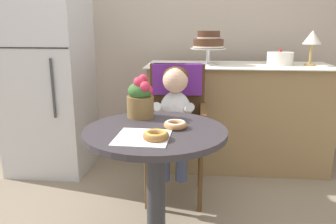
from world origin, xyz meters
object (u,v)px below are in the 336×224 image
Objects in this scene: wicker_chair at (176,109)px; seated_child at (175,109)px; table_lamp at (312,39)px; refrigerator at (48,71)px; donut_front at (175,124)px; round_layer_cake at (280,58)px; tiered_cake_stand at (208,42)px; flower_vase at (140,97)px; donut_mid at (156,135)px; cafe_table at (156,168)px.

seated_child is (-0.00, -0.16, 0.04)m from wicker_chair.
table_lamp is 2.20m from refrigerator.
table_lamp is at bearing 5.04° from refrigerator.
seated_child is at bearing -146.41° from table_lamp.
round_layer_cake reaches higher than donut_front.
table_lamp is at bearing 51.00° from donut_front.
donut_front is 0.40× the size of tiered_cake_stand.
table_lamp is (1.07, 0.55, 0.48)m from wicker_chair.
tiered_cake_stand is 0.84m from table_lamp.
seated_child is at bearing -96.00° from wicker_chair.
tiered_cake_stand reaches higher than flower_vase.
flower_vase is at bearing 109.78° from donut_mid.
refrigerator is (-0.94, 0.88, 0.01)m from flower_vase.
round_layer_cake is at bearing 6.97° from refrigerator.
round_layer_cake is 1.96m from refrigerator.
round_layer_cake reaches higher than flower_vase.
flower_vase is 1.66m from table_lamp.
seated_child is at bearing 84.49° from cafe_table.
wicker_chair is at bearing 72.35° from flower_vase.
cafe_table is at bearing -100.35° from wicker_chair.
seated_child is 6.10× the size of donut_front.
seated_child is 2.42× the size of tiered_cake_stand.
refrigerator reaches higher than wicker_chair.
wicker_chair is 3.18× the size of tiered_cake_stand.
cafe_table is at bearing -46.33° from refrigerator.
round_layer_cake is (0.84, 0.75, 0.28)m from seated_child.
seated_child is 0.43m from flower_vase.
refrigerator is (-1.15, 1.07, 0.11)m from donut_front.
round_layer_cake is at bearing 3.50° from tiered_cake_stand.
cafe_table is at bearing -95.51° from seated_child.
refrigerator is at bearing 133.67° from cafe_table.
table_lamp reaches higher than wicker_chair.
cafe_table is 0.42× the size of refrigerator.
cafe_table is 0.75m from wicker_chair.
refrigerator reaches higher than seated_child.
tiered_cake_stand is at bearing -176.50° from round_layer_cake.
tiered_cake_stand is (0.23, 0.56, 0.44)m from wicker_chair.
seated_child reaches higher than donut_front.
tiered_cake_stand is at bearing 8.53° from refrigerator.
table_lamp reaches higher than tiered_cake_stand.
refrigerator reaches higher than cafe_table.
donut_front is at bearing -43.10° from refrigerator.
flower_vase reaches higher than cafe_table.
donut_front is 1.55m from round_layer_cake.
round_layer_cake is (1.00, 1.12, 0.12)m from flower_vase.
wicker_chair is 8.01× the size of donut_front.
flower_vase reaches higher than wicker_chair.
tiered_cake_stand reaches higher than seated_child.
donut_mid is at bearing -100.14° from tiered_cake_stand.
seated_child is 1.23m from refrigerator.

